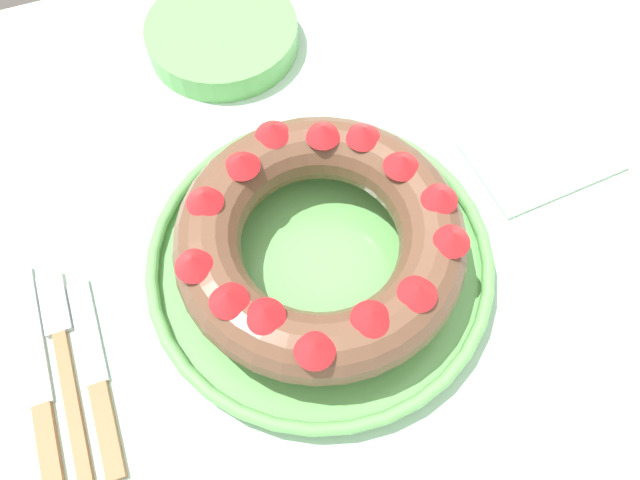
% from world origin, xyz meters
% --- Properties ---
extents(ground_plane, '(8.00, 8.00, 0.00)m').
position_xyz_m(ground_plane, '(0.00, 0.00, 0.00)').
color(ground_plane, '#4C4742').
extents(dining_table, '(1.47, 0.99, 0.77)m').
position_xyz_m(dining_table, '(0.00, 0.00, 0.68)').
color(dining_table, silver).
rests_on(dining_table, ground_plane).
extents(serving_dish, '(0.33, 0.33, 0.03)m').
position_xyz_m(serving_dish, '(0.02, 0.03, 0.79)').
color(serving_dish, '#6BB760').
rests_on(serving_dish, dining_table).
extents(bundt_cake, '(0.26, 0.26, 0.07)m').
position_xyz_m(bundt_cake, '(0.02, 0.03, 0.83)').
color(bundt_cake, brown).
rests_on(bundt_cake, serving_dish).
extents(fork, '(0.02, 0.22, 0.01)m').
position_xyz_m(fork, '(-0.23, 0.02, 0.78)').
color(fork, '#936038').
rests_on(fork, dining_table).
extents(serving_knife, '(0.02, 0.25, 0.01)m').
position_xyz_m(serving_knife, '(-0.25, -0.02, 0.78)').
color(serving_knife, '#936038').
rests_on(serving_knife, dining_table).
extents(cake_knife, '(0.02, 0.19, 0.01)m').
position_xyz_m(cake_knife, '(-0.20, -0.02, 0.78)').
color(cake_knife, '#936038').
rests_on(cake_knife, dining_table).
extents(side_bowl, '(0.18, 0.18, 0.03)m').
position_xyz_m(side_bowl, '(0.01, 0.34, 0.79)').
color(side_bowl, '#6BB760').
rests_on(side_bowl, dining_table).
extents(napkin, '(0.16, 0.12, 0.00)m').
position_xyz_m(napkin, '(0.29, 0.07, 0.77)').
color(napkin, '#B2D1B7').
rests_on(napkin, dining_table).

